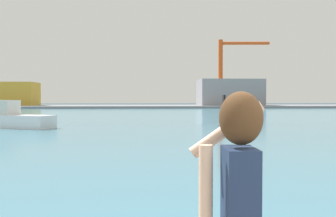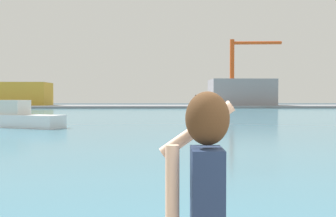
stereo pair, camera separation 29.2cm
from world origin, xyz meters
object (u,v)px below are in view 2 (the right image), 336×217
at_px(warehouse_left, 16,94).
at_px(warehouse_right, 241,92).
at_px(boat_moored, 19,118).
at_px(person_photographer, 205,197).
at_px(port_crane, 239,65).

distance_m(warehouse_left, warehouse_right, 53.15).
height_order(warehouse_left, warehouse_right, warehouse_right).
bearing_deg(boat_moored, person_photographer, -44.31).
bearing_deg(warehouse_left, warehouse_right, -2.02).
distance_m(person_photographer, warehouse_left, 98.76).
distance_m(boat_moored, warehouse_left, 68.35).
relative_size(person_photographer, warehouse_right, 0.12).
distance_m(boat_moored, port_crane, 65.65).
height_order(boat_moored, warehouse_right, warehouse_right).
xyz_separation_m(boat_moored, port_crane, (28.80, 58.32, 8.90)).
xyz_separation_m(person_photographer, warehouse_right, (19.35, 90.92, 1.86)).
bearing_deg(warehouse_right, port_crane, -109.58).
xyz_separation_m(boat_moored, warehouse_right, (30.28, 62.50, 2.77)).
bearing_deg(port_crane, warehouse_left, 173.31).
relative_size(boat_moored, warehouse_left, 0.46).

